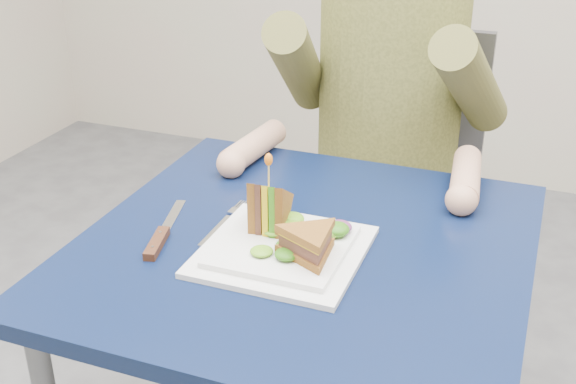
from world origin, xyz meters
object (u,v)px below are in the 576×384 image
at_px(plate, 283,249).
at_px(sandwich_flat, 310,243).
at_px(chair, 392,182).
at_px(diner, 391,53).
at_px(sandwich_upright, 269,209).
at_px(knife, 160,238).
at_px(table, 304,281).
at_px(fork, 223,224).

bearing_deg(plate, sandwich_flat, -24.44).
xyz_separation_m(plate, sandwich_flat, (0.05, -0.02, 0.04)).
height_order(chair, plate, chair).
distance_m(diner, sandwich_upright, 0.60).
height_order(plate, sandwich_flat, sandwich_flat).
height_order(plate, knife, plate).
bearing_deg(table, chair, 90.00).
relative_size(plate, knife, 1.19).
bearing_deg(fork, table, -1.58).
distance_m(chair, sandwich_flat, 0.80).
height_order(table, knife, knife).
bearing_deg(sandwich_upright, knife, -154.91).
bearing_deg(table, diner, 90.00).
xyz_separation_m(sandwich_flat, fork, (-0.19, 0.08, -0.04)).
relative_size(diner, sandwich_flat, 4.79).
bearing_deg(knife, sandwich_upright, 25.09).
distance_m(sandwich_upright, knife, 0.19).
bearing_deg(table, fork, 178.42).
relative_size(plate, sandwich_upright, 1.86).
distance_m(table, knife, 0.26).
relative_size(diner, fork, 4.16).
height_order(fork, knife, knife).
xyz_separation_m(chair, fork, (-0.16, -0.69, 0.19)).
distance_m(sandwich_flat, knife, 0.27).
bearing_deg(knife, fork, 50.25).
height_order(diner, sandwich_flat, diner).
height_order(table, plate, plate).
bearing_deg(diner, fork, -105.26).
bearing_deg(diner, sandwich_flat, -86.92).
bearing_deg(knife, table, 20.44).
height_order(table, sandwich_upright, sandwich_upright).
distance_m(plate, sandwich_upright, 0.08).
height_order(plate, fork, plate).
bearing_deg(fork, plate, -22.33).
height_order(sandwich_flat, fork, sandwich_flat).
bearing_deg(table, sandwich_upright, -173.66).
bearing_deg(sandwich_upright, diner, 83.95).
xyz_separation_m(plate, knife, (-0.21, -0.03, -0.00)).
relative_size(table, chair, 0.81).
bearing_deg(fork, sandwich_flat, -22.94).
xyz_separation_m(sandwich_upright, knife, (-0.17, -0.08, -0.05)).
xyz_separation_m(table, chair, (0.00, 0.69, -0.11)).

